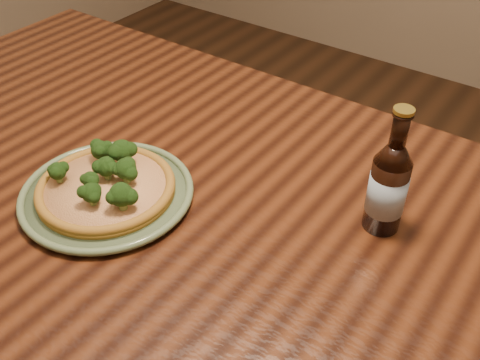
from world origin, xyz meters
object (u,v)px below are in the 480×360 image
Objects in this scene: pizza at (106,185)px; beer_bottle at (388,186)px; table at (174,211)px; plate at (107,194)px.

beer_bottle reaches higher than pizza.
pizza is (-0.05, -0.12, 0.12)m from table.
table is at bearing 68.08° from pizza.
beer_bottle is at bearing 26.90° from pizza.
plate is 0.49m from beer_bottle.
plate is 0.02m from pizza.
pizza is (-0.00, 0.00, 0.02)m from plate.
table is 0.17m from pizza.
pizza is at bearing -111.92° from table.
pizza reaches higher than plate.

